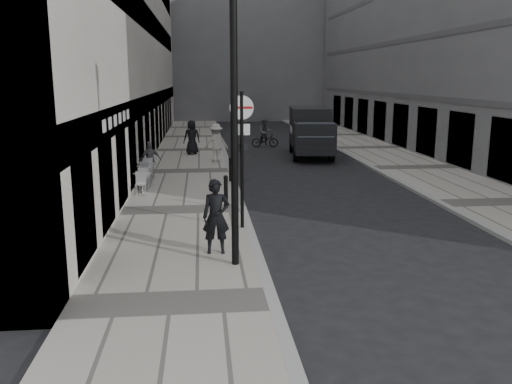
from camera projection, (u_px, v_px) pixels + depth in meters
ground at (295, 377)px, 8.13m from camera, size 120.00×120.00×0.00m
sidewalk at (188, 172)px, 25.44m from camera, size 4.00×60.00×0.12m
far_sidewalk at (414, 168)px, 26.52m from camera, size 4.00×60.00×0.12m
building_far at (224, 17)px, 60.50m from camera, size 24.00×16.00×22.00m
walking_man at (216, 217)px, 13.34m from camera, size 0.68×0.45×1.86m
sign_post at (242, 142)px, 15.29m from camera, size 0.67×0.11×3.91m
lamppost at (234, 108)px, 11.97m from camera, size 0.29×0.29×6.50m
bollard_near at (226, 193)px, 18.11m from camera, size 0.14×0.14×1.03m
bollard_far at (230, 170)px, 22.72m from camera, size 0.13×0.13×0.95m
panel_van at (311, 129)px, 30.57m from camera, size 2.75×5.98×2.73m
cyclist at (265, 136)px, 34.82m from camera, size 1.71×0.66×1.83m
pedestrian_a at (150, 160)px, 23.45m from camera, size 1.01×0.72×1.59m
pedestrian_b at (216, 143)px, 27.93m from camera, size 1.39×0.95×1.97m
pedestrian_c at (192, 137)px, 30.72m from camera, size 1.07×0.83×1.94m
cafe_table_near at (146, 174)px, 21.84m from camera, size 0.71×1.60×0.91m
cafe_table_mid at (147, 171)px, 22.32m from camera, size 0.76×1.72×0.98m
cafe_table_far at (142, 181)px, 20.48m from camera, size 0.69×1.56×0.89m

